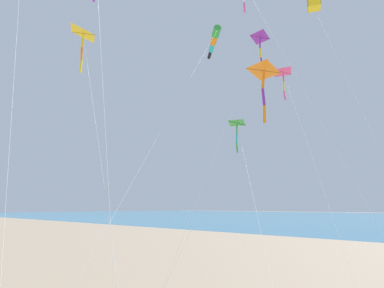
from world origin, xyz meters
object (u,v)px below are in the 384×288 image
Objects in this scene: kite_delta_white_trailing at (84,34)px; kite_delta_magenta_far_left at (264,71)px; kite_delta_checkered_midright at (283,72)px; kite_delta_purple_drifting at (237,124)px; kite_delta_small_distant at (260,38)px; kite_windsock_black_fish_shape at (214,39)px.

kite_delta_magenta_far_left is (-6.60, 7.87, -2.63)m from kite_delta_white_trailing.
kite_delta_checkered_midright reaches higher than kite_delta_purple_drifting.
kite_delta_small_distant reaches higher than kite_delta_white_trailing.
kite_delta_magenta_far_left is at bearing 129.99° from kite_delta_white_trailing.
kite_windsock_black_fish_shape is 1.12× the size of kite_delta_checkered_midright.
kite_delta_checkered_midright is (-5.14, -1.10, -0.73)m from kite_delta_small_distant.
kite_windsock_black_fish_shape reaches higher than kite_delta_purple_drifting.
kite_delta_magenta_far_left is (-2.37, 0.15, 3.37)m from kite_delta_purple_drifting.
kite_windsock_black_fish_shape is 1.07× the size of kite_delta_small_distant.
kite_delta_small_distant is at bearing 101.96° from kite_windsock_black_fish_shape.
kite_delta_white_trailing is 10.65m from kite_delta_purple_drifting.
kite_delta_small_distant is at bearing 153.51° from kite_delta_white_trailing.
kite_delta_purple_drifting is at bearing 21.15° from kite_delta_small_distant.
kite_delta_small_distant is 1.04× the size of kite_delta_checkered_midright.
kite_windsock_black_fish_shape reaches higher than kite_delta_white_trailing.
kite_delta_white_trailing is 0.93× the size of kite_delta_checkered_midright.
kite_delta_checkered_midright is 10.52m from kite_delta_magenta_far_left.
kite_windsock_black_fish_shape is 3.81m from kite_delta_small_distant.
kite_windsock_black_fish_shape is 2.04× the size of kite_delta_purple_drifting.
kite_delta_checkered_midright is at bearing -157.86° from kite_delta_magenta_far_left.
kite_delta_purple_drifting is 4.12m from kite_delta_magenta_far_left.
kite_delta_checkered_midright reaches higher than kite_delta_white_trailing.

